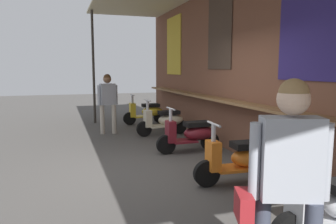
% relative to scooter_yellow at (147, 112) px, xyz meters
% --- Properties ---
extents(ground_plane, '(36.46, 36.46, 0.00)m').
position_rel_scooter_yellow_xyz_m(ground_plane, '(4.74, -1.08, -0.39)').
color(ground_plane, '#474442').
extents(market_stall_facade, '(13.02, 2.75, 3.73)m').
position_rel_scooter_yellow_xyz_m(market_stall_facade, '(4.74, 0.75, 1.71)').
color(market_stall_facade, brown).
rests_on(market_stall_facade, ground_plane).
extents(scooter_yellow, '(0.46, 1.40, 0.97)m').
position_rel_scooter_yellow_xyz_m(scooter_yellow, '(0.00, 0.00, 0.00)').
color(scooter_yellow, gold).
rests_on(scooter_yellow, ground_plane).
extents(scooter_cream, '(0.48, 1.40, 0.97)m').
position_rel_scooter_yellow_xyz_m(scooter_cream, '(1.86, -0.00, 0.00)').
color(scooter_cream, beige).
rests_on(scooter_cream, ground_plane).
extents(scooter_maroon, '(0.46, 1.40, 0.97)m').
position_rel_scooter_yellow_xyz_m(scooter_maroon, '(3.74, 0.00, 0.00)').
color(scooter_maroon, maroon).
rests_on(scooter_maroon, ground_plane).
extents(scooter_orange, '(0.49, 1.40, 0.97)m').
position_rel_scooter_yellow_xyz_m(scooter_orange, '(5.74, -0.00, 0.00)').
color(scooter_orange, orange).
rests_on(scooter_orange, ground_plane).
extents(shopper_with_handbag, '(0.42, 0.67, 1.69)m').
position_rel_scooter_yellow_xyz_m(shopper_with_handbag, '(8.10, -1.10, 0.64)').
color(shopper_with_handbag, '#383D4C').
rests_on(shopper_with_handbag, ground_plane).
extents(shopper_browsing, '(0.27, 0.55, 1.62)m').
position_rel_scooter_yellow_xyz_m(shopper_browsing, '(1.22, -1.42, 0.61)').
color(shopper_browsing, '#ADA393').
rests_on(shopper_browsing, ground_plane).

